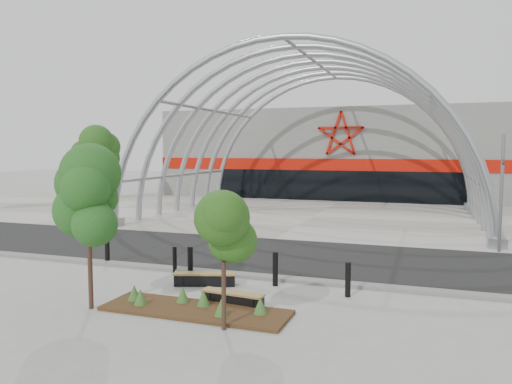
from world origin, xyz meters
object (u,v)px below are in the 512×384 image
(signal_pole, at_px, (501,191))
(bench_0, at_px, (205,279))
(street_tree_1, at_px, (223,234))
(street_tree_0, at_px, (88,204))
(bench_1, at_px, (233,299))
(bollard_2, at_px, (175,259))

(signal_pole, distance_m, bench_0, 13.41)
(signal_pole, distance_m, street_tree_1, 14.50)
(street_tree_0, bearing_deg, bench_1, 22.82)
(street_tree_0, xyz_separation_m, street_tree_1, (4.15, -0.30, -0.57))
(signal_pole, xyz_separation_m, street_tree_0, (-11.82, -12.01, 0.30))
(signal_pole, height_order, bollard_2, signal_pole)
(bench_0, bearing_deg, bollard_2, 144.96)
(street_tree_1, bearing_deg, bollard_2, 129.54)
(signal_pole, xyz_separation_m, bollard_2, (-11.57, -7.58, -2.19))
(bench_1, height_order, bollard_2, bollard_2)
(street_tree_0, distance_m, bench_1, 4.83)
(bollard_2, bearing_deg, bench_1, -40.33)
(street_tree_0, xyz_separation_m, bollard_2, (0.25, 4.43, -2.49))
(bench_0, bearing_deg, street_tree_1, -58.52)
(bench_0, distance_m, bollard_2, 2.17)
(bench_1, bearing_deg, bench_0, 134.76)
(bench_1, bearing_deg, street_tree_1, -74.81)
(street_tree_0, height_order, bench_0, street_tree_0)
(bench_1, bearing_deg, street_tree_0, -157.18)
(signal_pole, distance_m, street_tree_0, 16.85)
(signal_pole, bearing_deg, bench_0, -138.05)
(street_tree_0, height_order, bench_1, street_tree_0)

